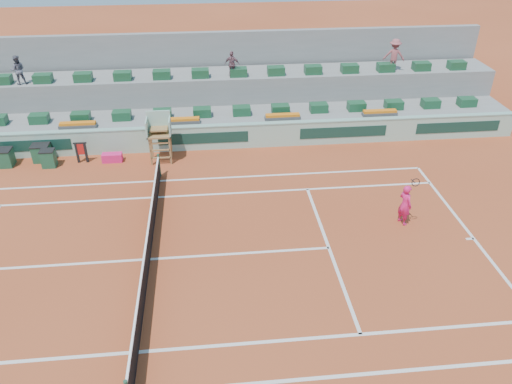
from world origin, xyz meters
TOP-DOWN VIEW (x-y plane):
  - ground at (0.00, 0.00)m, footprint 90.00×90.00m
  - seating_tier_lower at (0.00, 10.70)m, footprint 36.00×4.00m
  - seating_tier_upper at (0.00, 12.30)m, footprint 36.00×2.40m
  - stadium_back_wall at (0.00, 13.90)m, footprint 36.00×0.40m
  - player_bag at (-2.34, 7.58)m, footprint 0.93×0.41m
  - spectator_left at (-7.07, 11.57)m, footprint 0.80×0.68m
  - spectator_mid at (3.67, 11.58)m, footprint 0.85×0.51m
  - spectator_right at (12.39, 11.73)m, footprint 1.25×0.94m
  - court_lines at (0.00, 0.00)m, footprint 23.89×11.09m
  - tennis_net at (0.00, 0.00)m, footprint 0.10×11.97m
  - advertising_hoarding at (0.02, 8.50)m, footprint 36.00×0.34m
  - umpire_chair at (0.00, 7.50)m, footprint 1.10×0.90m
  - seat_row_lower at (0.00, 9.80)m, footprint 32.90×0.60m
  - seat_row_upper at (0.00, 11.70)m, footprint 32.90×0.60m
  - flower_planters at (-1.50, 9.00)m, footprint 26.80×0.36m
  - drink_cooler_a at (-5.18, 7.38)m, footprint 0.64×0.56m
  - drink_cooler_b at (-5.64, 8.01)m, footprint 0.82×0.71m
  - drink_cooler_c at (-7.27, 7.67)m, footprint 0.84×0.72m
  - towel_rack at (-3.72, 7.64)m, footprint 0.61×0.10m
  - tennis_player at (9.58, 1.27)m, footprint 0.60×0.92m

SIDE VIEW (x-z plane):
  - ground at x=0.00m, z-range 0.00..0.00m
  - court_lines at x=0.00m, z-range 0.00..0.01m
  - player_bag at x=-2.34m, z-range 0.00..0.41m
  - drink_cooler_a at x=-5.18m, z-range 0.00..0.84m
  - drink_cooler_b at x=-5.64m, z-range 0.00..0.84m
  - drink_cooler_c at x=-7.27m, z-range 0.00..0.84m
  - tennis_net at x=0.00m, z-range -0.02..1.08m
  - seating_tier_lower at x=0.00m, z-range 0.00..1.20m
  - towel_rack at x=-3.72m, z-range 0.09..1.12m
  - advertising_hoarding at x=0.02m, z-range 0.00..1.26m
  - tennis_player at x=9.58m, z-range -0.29..1.98m
  - seating_tier_upper at x=0.00m, z-range 0.00..2.60m
  - flower_planters at x=-1.50m, z-range 1.19..1.47m
  - seat_row_lower at x=0.00m, z-range 1.20..1.64m
  - umpire_chair at x=0.00m, z-range 0.34..2.74m
  - stadium_back_wall at x=0.00m, z-range 0.00..4.40m
  - seat_row_upper at x=0.00m, z-range 2.60..3.04m
  - spectator_mid at x=3.67m, z-range 2.60..3.95m
  - spectator_left at x=-7.07m, z-range 2.60..4.06m
  - spectator_right at x=12.39m, z-range 2.60..4.32m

